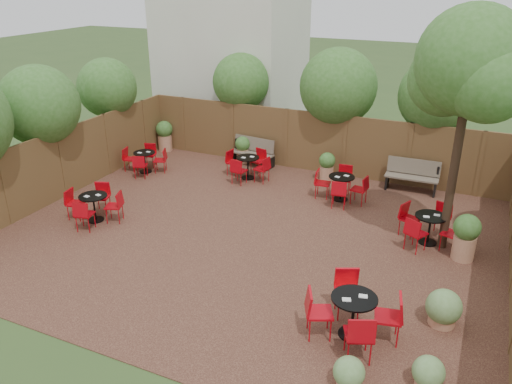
% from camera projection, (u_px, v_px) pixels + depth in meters
% --- Properties ---
extents(ground, '(80.00, 80.00, 0.00)m').
position_uv_depth(ground, '(250.00, 236.00, 12.90)').
color(ground, '#354F23').
rests_on(ground, ground).
extents(courtyard_paving, '(12.00, 10.00, 0.02)m').
position_uv_depth(courtyard_paving, '(250.00, 236.00, 12.89)').
color(courtyard_paving, '#3B1F18').
rests_on(courtyard_paving, ground).
extents(fence_back, '(12.00, 0.08, 2.00)m').
position_uv_depth(fence_back, '(315.00, 142.00, 16.67)').
color(fence_back, brown).
rests_on(fence_back, ground).
extents(fence_left, '(0.08, 10.00, 2.00)m').
position_uv_depth(fence_left, '(62.00, 164.00, 14.79)').
color(fence_left, brown).
rests_on(fence_left, ground).
extents(neighbour_building, '(5.00, 4.00, 8.00)m').
position_uv_depth(neighbour_building, '(232.00, 31.00, 19.69)').
color(neighbour_building, beige).
rests_on(neighbour_building, ground).
extents(overhang_foliage, '(15.64, 10.82, 2.74)m').
position_uv_depth(overhang_foliage, '(210.00, 102.00, 14.57)').
color(overhang_foliage, '#31601F').
rests_on(overhang_foliage, ground).
extents(courtyard_tree, '(2.57, 2.47, 5.58)m').
position_uv_depth(courtyard_tree, '(470.00, 70.00, 10.68)').
color(courtyard_tree, black).
rests_on(courtyard_tree, courtyard_paving).
extents(park_bench_left, '(1.57, 0.67, 0.94)m').
position_uv_depth(park_bench_left, '(253.00, 151.00, 17.34)').
color(park_bench_left, brown).
rests_on(park_bench_left, courtyard_paving).
extents(park_bench_right, '(1.56, 0.54, 0.96)m').
position_uv_depth(park_bench_right, '(412.00, 175.00, 15.33)').
color(park_bench_right, brown).
rests_on(park_bench_right, courtyard_paving).
extents(bistro_tables, '(10.63, 7.76, 0.94)m').
position_uv_depth(bistro_tables, '(268.00, 208.00, 13.37)').
color(bistro_tables, black).
rests_on(bistro_tables, courtyard_paving).
extents(planters, '(11.21, 4.28, 1.11)m').
position_uv_depth(planters, '(282.00, 167.00, 15.76)').
color(planters, '#AB7555').
rests_on(planters, courtyard_paving).
extents(low_shrubs, '(1.77, 2.87, 0.72)m').
position_uv_depth(low_shrubs, '(420.00, 337.00, 8.85)').
color(low_shrubs, '#AB7555').
rests_on(low_shrubs, courtyard_paving).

